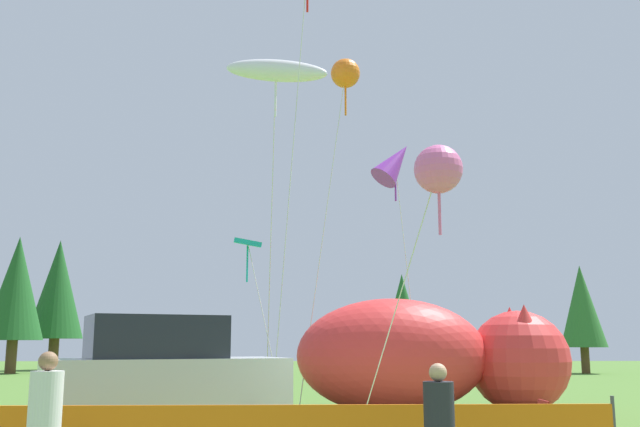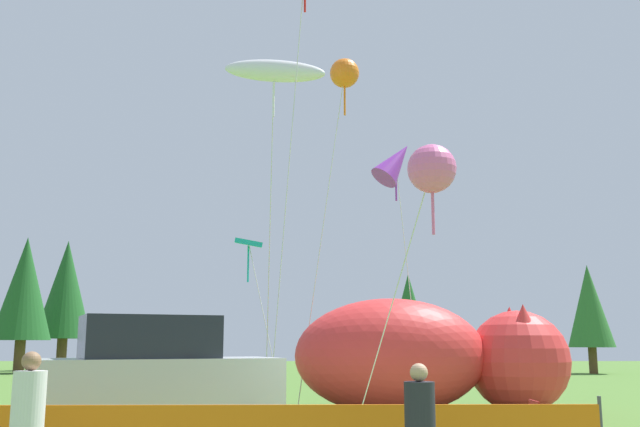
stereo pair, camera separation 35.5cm
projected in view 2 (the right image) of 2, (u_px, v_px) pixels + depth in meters
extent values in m
cube|color=#B7BCC1|center=(161.00, 394.00, 13.21)|extent=(4.73, 3.37, 1.30)
cube|color=#1E232D|center=(151.00, 337.00, 13.31)|extent=(2.86, 2.46, 0.78)
cylinder|color=black|center=(219.00, 420.00, 14.41)|extent=(0.62, 0.45, 0.57)
cylinder|color=black|center=(78.00, 426.00, 13.37)|extent=(0.62, 0.45, 0.57)
cube|color=maroon|center=(537.00, 417.00, 11.17)|extent=(0.04, 0.52, 0.49)
ellipsoid|color=red|center=(393.00, 356.00, 18.46)|extent=(5.27, 3.42, 2.97)
ellipsoid|color=yellow|center=(394.00, 382.00, 18.34)|extent=(3.40, 2.51, 1.34)
sphere|color=red|center=(521.00, 361.00, 18.73)|extent=(2.67, 2.67, 2.67)
cone|color=red|center=(512.00, 321.00, 19.58)|extent=(0.75, 0.75, 0.80)
cone|color=red|center=(526.00, 320.00, 18.26)|extent=(0.75, 0.75, 0.80)
cylinder|color=#26262D|center=(422.00, 410.00, 8.00)|extent=(0.35, 0.35, 0.63)
sphere|color=tan|center=(421.00, 372.00, 8.07)|extent=(0.21, 0.21, 0.21)
cylinder|color=silver|center=(31.00, 401.00, 8.22)|extent=(0.38, 0.38, 0.68)
sphere|color=#8C6647|center=(34.00, 361.00, 8.31)|extent=(0.22, 0.22, 0.22)
cylinder|color=silver|center=(324.00, 232.00, 19.85)|extent=(1.37, 0.89, 9.71)
sphere|color=orange|center=(346.00, 73.00, 21.13)|extent=(0.87, 0.87, 0.87)
cylinder|color=orange|center=(347.00, 96.00, 21.01)|extent=(0.06, 0.06, 1.20)
cylinder|color=silver|center=(410.00, 277.00, 21.94)|extent=(0.56, 1.19, 7.64)
cone|color=purple|center=(398.00, 162.00, 23.20)|extent=(1.86, 1.44, 1.73)
cylinder|color=purple|center=(398.00, 183.00, 23.07)|extent=(0.06, 0.06, 1.20)
cylinder|color=silver|center=(394.00, 305.00, 14.67)|extent=(1.44, 2.53, 5.18)
sphere|color=pink|center=(434.00, 169.00, 13.90)|extent=(0.96, 0.96, 0.96)
cylinder|color=pink|center=(435.00, 204.00, 13.78)|extent=(0.06, 0.06, 1.20)
cylinder|color=silver|center=(267.00, 320.00, 22.39)|extent=(1.27, 1.33, 5.08)
cube|color=#19B2B2|center=(251.00, 243.00, 23.48)|extent=(1.00, 1.02, 0.41)
cylinder|color=#19B2B2|center=(250.00, 264.00, 23.36)|extent=(0.06, 0.06, 1.20)
cylinder|color=silver|center=(290.00, 180.00, 18.06)|extent=(0.86, 0.10, 11.78)
cylinder|color=silver|center=(272.00, 242.00, 19.79)|extent=(0.31, 2.35, 9.15)
ellipsoid|color=white|center=(276.00, 71.00, 19.46)|extent=(3.07, 1.61, 1.21)
cylinder|color=white|center=(276.00, 95.00, 19.34)|extent=(0.06, 0.06, 1.20)
cylinder|color=brown|center=(595.00, 360.00, 42.51)|extent=(0.50, 0.50, 1.55)
cone|color=#2D6B2D|center=(592.00, 306.00, 43.09)|extent=(2.73, 2.73, 4.96)
cylinder|color=brown|center=(22.00, 357.00, 43.11)|extent=(0.63, 0.63, 1.97)
cone|color=#1E5623|center=(27.00, 288.00, 43.86)|extent=(3.48, 3.48, 6.32)
cylinder|color=brown|center=(412.00, 360.00, 44.64)|extent=(0.47, 0.47, 1.47)
cone|color=#236028|center=(411.00, 311.00, 45.19)|extent=(2.58, 2.58, 4.69)
cylinder|color=brown|center=(64.00, 354.00, 48.33)|extent=(0.67, 0.67, 2.10)
cone|color=#1E5623|center=(68.00, 289.00, 49.12)|extent=(3.70, 3.70, 6.72)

